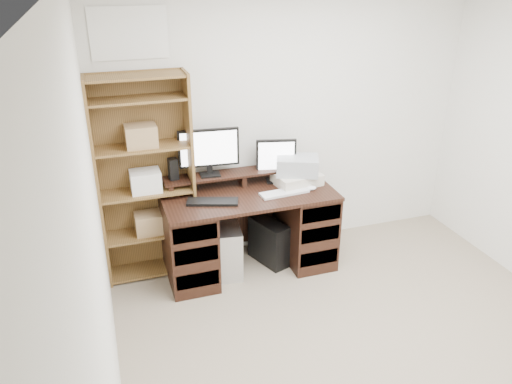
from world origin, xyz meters
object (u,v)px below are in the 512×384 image
printer (297,179)px  bookshelf (145,178)px  desk (249,229)px  monitor_small (276,159)px  tower_silver (228,247)px  monitor_wide (209,150)px  tower_black (269,242)px

printer → bookshelf: size_ratio=0.22×
desk → monitor_small: 0.68m
printer → tower_silver: printer is taller
monitor_small → tower_silver: size_ratio=0.85×
monitor_wide → bookshelf: bearing=-173.6°
desk → bookshelf: bookshelf is taller
tower_black → tower_silver: bearing=162.6°
monitor_small → bookshelf: bookshelf is taller
desk → tower_silver: 0.25m
desk → tower_black: 0.27m
printer → tower_black: 0.65m
printer → tower_silver: (-0.67, -0.05, -0.57)m
desk → tower_silver: bearing=179.3°
bookshelf → tower_black: bearing=-10.3°
tower_silver → tower_black: bearing=10.8°
monitor_wide → tower_silver: monitor_wide is taller
tower_silver → bookshelf: (-0.65, 0.21, 0.68)m
monitor_wide → tower_black: bearing=-17.7°
monitor_wide → tower_black: monitor_wide is taller
tower_silver → tower_black: (0.40, 0.02, -0.03)m
tower_black → printer: bearing=-13.7°
desk → monitor_small: monitor_small is taller
monitor_wide → bookshelf: (-0.56, -0.01, -0.19)m
tower_black → monitor_small: bearing=33.2°
tower_black → monitor_wide: bearing=137.1°
monitor_small → bookshelf: (-1.17, 0.04, -0.05)m
monitor_small → tower_black: bearing=-113.6°
bookshelf → printer: bearing=-6.9°
desk → monitor_wide: bearing=141.5°
monitor_wide → bookshelf: bookshelf is taller
tower_silver → desk: bearing=7.3°
monitor_wide → printer: 0.84m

